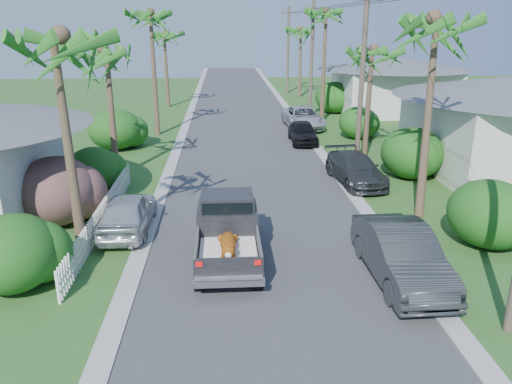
{
  "coord_description": "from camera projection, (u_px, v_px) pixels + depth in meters",
  "views": [
    {
      "loc": [
        -1.39,
        -12.3,
        7.31
      ],
      "look_at": [
        -0.28,
        5.08,
        1.4
      ],
      "focal_mm": 35.0,
      "sensor_mm": 36.0,
      "label": 1
    }
  ],
  "objects": [
    {
      "name": "palm_r_a",
      "position": [
        439.0,
        20.0,
        17.72
      ],
      "size": [
        4.4,
        4.4,
        8.7
      ],
      "color": "brown",
      "rests_on": "ground"
    },
    {
      "name": "palm_l_c",
      "position": [
        150.0,
        13.0,
        31.94
      ],
      "size": [
        4.4,
        4.4,
        9.2
      ],
      "color": "brown",
      "rests_on": "ground"
    },
    {
      "name": "house_right_near",
      "position": [
        506.0,
        128.0,
        25.47
      ],
      "size": [
        8.0,
        9.0,
        4.8
      ],
      "color": "silver",
      "rests_on": "ground"
    },
    {
      "name": "palm_r_d",
      "position": [
        301.0,
        29.0,
        50.08
      ],
      "size": [
        4.4,
        4.4,
        8.0
      ],
      "color": "brown",
      "rests_on": "ground"
    },
    {
      "name": "palm_l_a",
      "position": [
        55.0,
        37.0,
        14.29
      ],
      "size": [
        4.4,
        4.4,
        8.2
      ],
      "color": "brown",
      "rests_on": "ground"
    },
    {
      "name": "shrub_r_b",
      "position": [
        412.0,
        153.0,
        24.52
      ],
      "size": [
        3.0,
        3.3,
        2.5
      ],
      "primitive_type": "ellipsoid",
      "color": "#1C4A15",
      "rests_on": "ground"
    },
    {
      "name": "pickup_truck",
      "position": [
        228.0,
        227.0,
        16.24
      ],
      "size": [
        1.98,
        5.12,
        2.06
      ],
      "color": "black",
      "rests_on": "ground"
    },
    {
      "name": "shrub_l_a",
      "position": [
        12.0,
        253.0,
        14.19
      ],
      "size": [
        2.6,
        2.86,
        2.2
      ],
      "primitive_type": "ellipsoid",
      "color": "#1C4A15",
      "rests_on": "ground"
    },
    {
      "name": "shrub_l_b",
      "position": [
        56.0,
        191.0,
        18.83
      ],
      "size": [
        3.0,
        3.3,
        2.6
      ],
      "primitive_type": "ellipsoid",
      "color": "#A11757",
      "rests_on": "ground"
    },
    {
      "name": "curb_left",
      "position": [
        186.0,
        125.0,
        37.41
      ],
      "size": [
        0.6,
        100.0,
        0.06
      ],
      "primitive_type": "cube",
      "color": "#A5A39E",
      "rests_on": "ground"
    },
    {
      "name": "parked_car_rf",
      "position": [
        303.0,
        132.0,
        31.84
      ],
      "size": [
        1.68,
        4.06,
        1.38
      ],
      "primitive_type": "imported",
      "rotation": [
        0.0,
        0.0,
        -0.01
      ],
      "color": "black",
      "rests_on": "ground"
    },
    {
      "name": "shrub_r_a",
      "position": [
        490.0,
        214.0,
        16.98
      ],
      "size": [
        2.8,
        3.08,
        2.3
      ],
      "primitive_type": "ellipsoid",
      "color": "#1C4A15",
      "rests_on": "ground"
    },
    {
      "name": "shrub_l_c",
      "position": [
        93.0,
        169.0,
        22.73
      ],
      "size": [
        2.4,
        2.64,
        2.0
      ],
      "primitive_type": "ellipsoid",
      "color": "#1C4A15",
      "rests_on": "ground"
    },
    {
      "name": "curb_right",
      "position": [
        299.0,
        124.0,
        37.93
      ],
      "size": [
        0.6,
        100.0,
        0.06
      ],
      "primitive_type": "cube",
      "color": "#A5A39E",
      "rests_on": "ground"
    },
    {
      "name": "shrub_r_d",
      "position": [
        334.0,
        97.0,
        42.47
      ],
      "size": [
        3.2,
        3.52,
        2.6
      ],
      "primitive_type": "ellipsoid",
      "color": "#1C4A15",
      "rests_on": "ground"
    },
    {
      "name": "utility_pole_b",
      "position": [
        362.0,
        80.0,
        25.2
      ],
      "size": [
        1.6,
        0.26,
        9.0
      ],
      "color": "brown",
      "rests_on": "ground"
    },
    {
      "name": "house_right_far",
      "position": [
        393.0,
        87.0,
        42.51
      ],
      "size": [
        9.0,
        8.0,
        4.6
      ],
      "color": "silver",
      "rests_on": "ground"
    },
    {
      "name": "utility_pole_d",
      "position": [
        288.0,
        50.0,
        53.55
      ],
      "size": [
        1.6,
        0.26,
        9.0
      ],
      "color": "brown",
      "rests_on": "ground"
    },
    {
      "name": "road",
      "position": [
        243.0,
        125.0,
        37.68
      ],
      "size": [
        8.0,
        100.0,
        0.02
      ],
      "primitive_type": "cube",
      "color": "#38383A",
      "rests_on": "ground"
    },
    {
      "name": "ground",
      "position": [
        277.0,
        296.0,
        14.05
      ],
      "size": [
        120.0,
        120.0,
        0.0
      ],
      "primitive_type": "plane",
      "color": "#305A21",
      "rests_on": "ground"
    },
    {
      "name": "shrub_r_c",
      "position": [
        358.0,
        123.0,
        33.07
      ],
      "size": [
        2.6,
        2.86,
        2.1
      ],
      "primitive_type": "ellipsoid",
      "color": "#1C4A15",
      "rests_on": "ground"
    },
    {
      "name": "parked_car_rm",
      "position": [
        355.0,
        169.0,
        23.85
      ],
      "size": [
        2.43,
        4.9,
        1.37
      ],
      "primitive_type": "imported",
      "rotation": [
        0.0,
        0.0,
        0.11
      ],
      "color": "#292C2E",
      "rests_on": "ground"
    },
    {
      "name": "palm_l_b",
      "position": [
        106.0,
        50.0,
        23.01
      ],
      "size": [
        4.4,
        4.4,
        7.4
      ],
      "color": "brown",
      "rests_on": "ground"
    },
    {
      "name": "parked_car_ln",
      "position": [
        128.0,
        212.0,
        18.28
      ],
      "size": [
        1.73,
        4.26,
        1.45
      ],
      "primitive_type": "imported",
      "rotation": [
        0.0,
        0.0,
        3.14
      ],
      "color": "silver",
      "rests_on": "ground"
    },
    {
      "name": "palm_l_d",
      "position": [
        164.0,
        34.0,
        43.72
      ],
      "size": [
        4.4,
        4.4,
        7.7
      ],
      "color": "brown",
      "rests_on": "ground"
    },
    {
      "name": "palm_r_b",
      "position": [
        372.0,
        50.0,
        26.72
      ],
      "size": [
        4.4,
        4.4,
        7.2
      ],
      "color": "brown",
      "rests_on": "ground"
    },
    {
      "name": "parked_car_rd",
      "position": [
        303.0,
        118.0,
        36.46
      ],
      "size": [
        2.74,
        5.5,
        1.5
      ],
      "primitive_type": "imported",
      "rotation": [
        0.0,
        0.0,
        0.05
      ],
      "color": "silver",
      "rests_on": "ground"
    },
    {
      "name": "utility_pole_c",
      "position": [
        312.0,
        59.0,
        39.37
      ],
      "size": [
        1.6,
        0.26,
        9.0
      ],
      "color": "brown",
      "rests_on": "ground"
    },
    {
      "name": "palm_r_c",
      "position": [
        326.0,
        12.0,
        36.39
      ],
      "size": [
        4.4,
        4.4,
        9.4
      ],
      "color": "brown",
      "rests_on": "ground"
    },
    {
      "name": "parked_car_rn",
      "position": [
        401.0,
        255.0,
        14.73
      ],
      "size": [
        1.83,
        4.97,
        1.63
      ],
      "primitive_type": "imported",
      "rotation": [
        0.0,
        0.0,
        0.02
      ],
      "color": "#2D3032",
      "rests_on": "ground"
    },
    {
      "name": "shrub_l_d",
      "position": [
        115.0,
        129.0,
        30.19
      ],
      "size": [
        3.2,
        3.52,
        2.4
      ],
      "primitive_type": "ellipsoid",
      "color": "#1C4A15",
      "rests_on": "ground"
    },
    {
      "name": "picket_fence",
      "position": [
        103.0,
        214.0,
        18.73
      ],
      "size": [
        0.1,
        11.0,
        1.0
      ],
      "primitive_type": "cube",
      "color": "white",
      "rests_on": "ground"
    }
  ]
}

